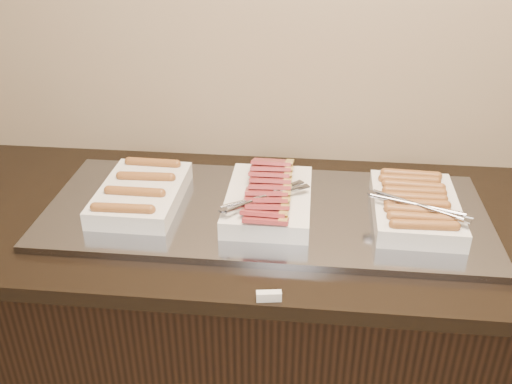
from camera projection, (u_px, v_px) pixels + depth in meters
counter at (273, 337)px, 1.79m from camera, size 2.06×0.76×0.90m
warming_tray at (265, 212)px, 1.57m from camera, size 1.20×0.50×0.02m
dish_left at (141, 193)px, 1.58m from camera, size 0.22×0.33×0.07m
dish_center at (268, 198)px, 1.54m from camera, size 0.25×0.36×0.10m
dish_right at (415, 206)px, 1.51m from camera, size 0.27×0.33×0.08m
label_holder at (269, 296)px, 1.25m from camera, size 0.06×0.02×0.02m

